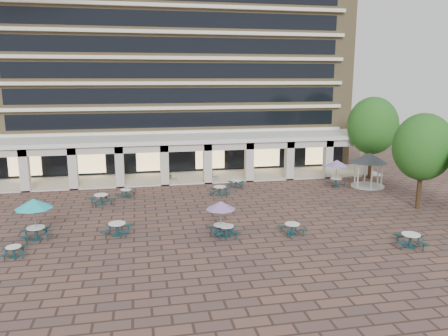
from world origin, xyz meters
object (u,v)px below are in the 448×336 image
(planter_left, at_px, (169,178))
(planter_right, at_px, (211,176))
(picnic_table_0, at_px, (14,251))
(gazebo, at_px, (369,162))
(picnic_table_2, at_px, (226,230))
(picnic_table_3, at_px, (292,228))

(planter_left, distance_m, planter_right, 4.21)
(picnic_table_0, relative_size, gazebo, 0.46)
(picnic_table_2, xyz_separation_m, planter_left, (-2.60, 15.54, 0.12))
(planter_right, bearing_deg, picnic_table_0, -131.22)
(picnic_table_0, height_order, picnic_table_3, picnic_table_3)
(planter_left, bearing_deg, picnic_table_0, -121.80)
(gazebo, distance_m, planter_left, 19.30)
(picnic_table_3, distance_m, planter_left, 17.45)
(picnic_table_0, bearing_deg, picnic_table_3, -8.43)
(planter_right, bearing_deg, picnic_table_2, -95.90)
(picnic_table_3, bearing_deg, planter_left, 107.56)
(planter_left, bearing_deg, gazebo, -14.97)
(picnic_table_0, height_order, planter_left, planter_left)
(planter_right, bearing_deg, picnic_table_3, -80.17)
(picnic_table_2, height_order, planter_left, planter_left)
(planter_left, bearing_deg, planter_right, -0.00)
(picnic_table_0, height_order, planter_right, planter_right)
(picnic_table_2, xyz_separation_m, gazebo, (15.96, 10.58, 2.00))
(picnic_table_0, bearing_deg, picnic_table_2, -5.91)
(planter_left, relative_size, planter_right, 1.00)
(gazebo, relative_size, planter_right, 2.32)
(picnic_table_3, bearing_deg, planter_right, 93.82)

